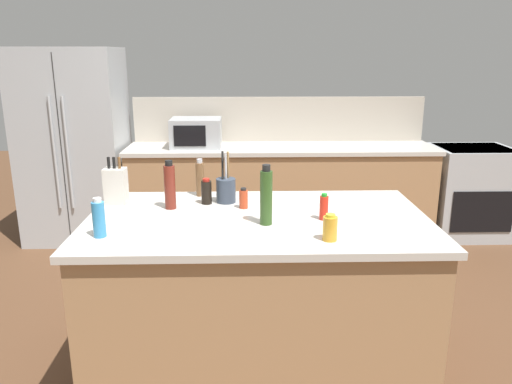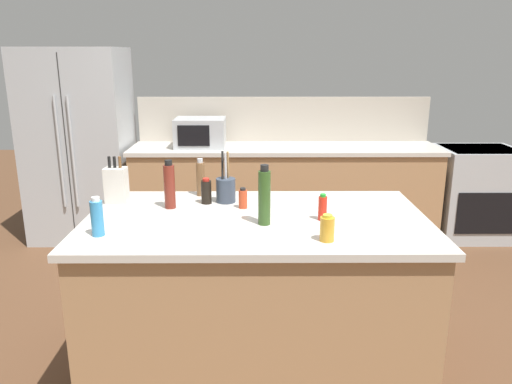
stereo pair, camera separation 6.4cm
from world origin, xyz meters
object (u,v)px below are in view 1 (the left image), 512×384
(honey_jar, at_px, (330,228))
(olive_oil_bottle, at_px, (266,197))
(knife_block, at_px, (116,185))
(spice_jar_paprika, at_px, (244,199))
(pepper_grinder, at_px, (200,178))
(dish_soap_bottle, at_px, (99,219))
(range_oven, at_px, (470,191))
(vinegar_bottle, at_px, (170,186))
(utensil_crock, at_px, (226,189))
(soy_sauce_bottle, at_px, (206,192))
(hot_sauce_bottle, at_px, (324,207))
(microwave, at_px, (196,133))
(refrigerator, at_px, (75,146))

(honey_jar, xyz_separation_m, olive_oil_bottle, (-0.30, 0.25, 0.09))
(knife_block, relative_size, spice_jar_paprika, 2.32)
(pepper_grinder, xyz_separation_m, dish_soap_bottle, (-0.45, -0.74, -0.02))
(range_oven, distance_m, vinegar_bottle, 3.47)
(honey_jar, height_order, vinegar_bottle, vinegar_bottle)
(utensil_crock, bearing_deg, honey_jar, -51.49)
(knife_block, distance_m, dish_soap_bottle, 0.59)
(dish_soap_bottle, bearing_deg, vinegar_bottle, 58.06)
(range_oven, bearing_deg, soy_sauce_bottle, -142.95)
(dish_soap_bottle, height_order, soy_sauce_bottle, dish_soap_bottle)
(soy_sauce_bottle, bearing_deg, dish_soap_bottle, -131.69)
(pepper_grinder, relative_size, hot_sauce_bottle, 1.63)
(knife_block, xyz_separation_m, dish_soap_bottle, (0.06, -0.58, -0.02))
(honey_jar, relative_size, vinegar_bottle, 0.47)
(knife_block, distance_m, utensil_crock, 0.67)
(honey_jar, height_order, olive_oil_bottle, olive_oil_bottle)
(microwave, height_order, spice_jar_paprika, microwave)
(olive_oil_bottle, bearing_deg, spice_jar_paprika, 112.50)
(range_oven, xyz_separation_m, microwave, (-2.78, 0.00, 0.61))
(microwave, relative_size, pepper_grinder, 1.99)
(honey_jar, relative_size, pepper_grinder, 0.56)
(range_oven, relative_size, vinegar_bottle, 3.15)
(knife_block, height_order, spice_jar_paprika, knife_block)
(range_oven, xyz_separation_m, olive_oil_bottle, (-2.20, -2.32, 0.63))
(knife_block, bearing_deg, utensil_crock, 3.04)
(spice_jar_paprika, relative_size, honey_jar, 0.92)
(knife_block, xyz_separation_m, pepper_grinder, (0.50, 0.16, 0.00))
(refrigerator, bearing_deg, honey_jar, -51.32)
(pepper_grinder, xyz_separation_m, soy_sauce_bottle, (0.05, -0.18, -0.04))
(hot_sauce_bottle, bearing_deg, microwave, 111.92)
(refrigerator, bearing_deg, hot_sauce_bottle, -47.36)
(refrigerator, relative_size, honey_jar, 13.86)
(refrigerator, height_order, hot_sauce_bottle, refrigerator)
(refrigerator, distance_m, microwave, 1.22)
(microwave, bearing_deg, knife_block, -99.64)
(range_oven, distance_m, knife_block, 3.69)
(utensil_crock, xyz_separation_m, honey_jar, (0.53, -0.67, -0.02))
(utensil_crock, relative_size, hot_sauce_bottle, 2.14)
(vinegar_bottle, bearing_deg, olive_oil_bottle, -28.14)
(knife_block, distance_m, soy_sauce_bottle, 0.56)
(utensil_crock, distance_m, vinegar_bottle, 0.35)
(range_oven, relative_size, utensil_crock, 2.87)
(range_oven, xyz_separation_m, pepper_grinder, (-2.60, -1.75, 0.59))
(spice_jar_paprika, bearing_deg, hot_sauce_bottle, -26.63)
(knife_block, bearing_deg, honey_jar, -26.30)
(honey_jar, distance_m, dish_soap_bottle, 1.15)
(refrigerator, xyz_separation_m, honey_jar, (2.10, -2.62, 0.06))
(microwave, bearing_deg, dish_soap_bottle, -96.12)
(knife_block, distance_m, spice_jar_paprika, 0.79)
(dish_soap_bottle, bearing_deg, knife_block, 95.51)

